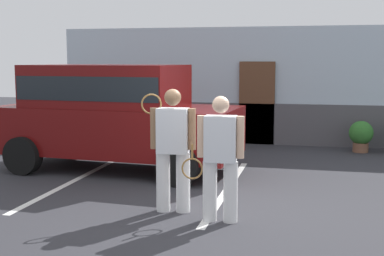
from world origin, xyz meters
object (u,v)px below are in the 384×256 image
Objects in this scene: tennis_player_woman at (220,157)px; parked_suv at (114,112)px; tennis_player_man at (173,148)px; potted_plant_by_porch at (361,135)px.

parked_suv is at bearing -50.42° from tennis_player_woman.
tennis_player_man is 2.38× the size of potted_plant_by_porch.
parked_suv is at bearing -147.51° from potted_plant_by_porch.
tennis_player_woman is (2.59, -2.85, -0.28)m from parked_suv.
parked_suv is at bearing -57.52° from tennis_player_man.
parked_suv is 3.86m from tennis_player_woman.
parked_suv is 2.82× the size of tennis_player_woman.
tennis_player_man is at bearing -25.80° from tennis_player_woman.
tennis_player_woman is at bearing -42.95° from parked_suv.
tennis_player_woman reaches higher than potted_plant_by_porch.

